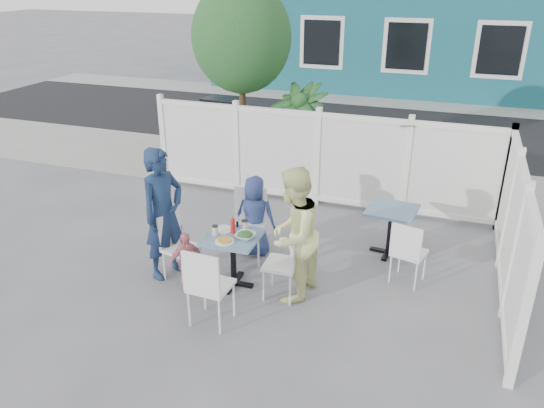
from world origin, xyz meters
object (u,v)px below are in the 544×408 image
(utility_cabinet, at_px, (223,131))
(chair_right, at_px, (287,259))
(main_table, at_px, (233,247))
(toddler, at_px, (186,262))
(chair_left, at_px, (177,241))
(chair_back, at_px, (249,219))
(spare_table, at_px, (391,219))
(boy, at_px, (255,216))
(chair_near, at_px, (207,282))
(woman, at_px, (293,235))
(man, at_px, (163,214))

(utility_cabinet, bearing_deg, chair_right, -48.81)
(main_table, relative_size, toddler, 0.87)
(main_table, relative_size, chair_right, 0.77)
(utility_cabinet, distance_m, chair_left, 4.68)
(chair_back, distance_m, toddler, 1.14)
(spare_table, distance_m, boy, 1.89)
(utility_cabinet, bearing_deg, chair_near, -58.89)
(utility_cabinet, relative_size, toddler, 1.57)
(chair_right, distance_m, toddler, 1.26)
(utility_cabinet, bearing_deg, toddler, -62.43)
(spare_table, relative_size, woman, 0.43)
(utility_cabinet, bearing_deg, spare_table, -28.64)
(man, relative_size, boy, 1.50)
(spare_table, relative_size, chair_right, 0.79)
(woman, bearing_deg, chair_left, -79.86)
(chair_near, bearing_deg, spare_table, 57.41)
(chair_back, height_order, boy, boy)
(chair_left, bearing_deg, chair_near, 57.88)
(main_table, height_order, spare_table, main_table)
(spare_table, distance_m, chair_right, 1.83)
(chair_back, bearing_deg, woman, 132.15)
(chair_left, bearing_deg, chair_right, 103.50)
(spare_table, bearing_deg, utility_cabinet, 142.74)
(woman, bearing_deg, chair_near, -30.54)
(main_table, height_order, chair_back, chair_back)
(main_table, distance_m, man, 0.99)
(woman, bearing_deg, boy, -128.46)
(chair_back, relative_size, chair_near, 1.02)
(chair_right, relative_size, man, 0.52)
(chair_back, relative_size, toddler, 1.25)
(spare_table, bearing_deg, woman, -123.60)
(chair_right, height_order, chair_near, chair_near)
(spare_table, bearing_deg, chair_back, -157.86)
(boy, bearing_deg, spare_table, -168.49)
(main_table, relative_size, chair_back, 0.70)
(boy, bearing_deg, chair_back, 62.43)
(woman, relative_size, boy, 1.44)
(main_table, bearing_deg, chair_back, 96.21)
(utility_cabinet, distance_m, spare_table, 4.86)
(chair_near, relative_size, boy, 0.84)
(main_table, xyz_separation_m, chair_near, (0.07, -0.88, 0.03))
(chair_near, distance_m, man, 1.35)
(utility_cabinet, bearing_deg, chair_back, -52.38)
(chair_right, bearing_deg, chair_left, 88.93)
(chair_right, xyz_separation_m, woman, (0.05, 0.05, 0.30))
(chair_right, distance_m, chair_near, 1.07)
(main_table, distance_m, chair_back, 0.74)
(chair_left, bearing_deg, boy, 154.42)
(chair_left, relative_size, man, 0.51)
(chair_back, relative_size, boy, 0.86)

